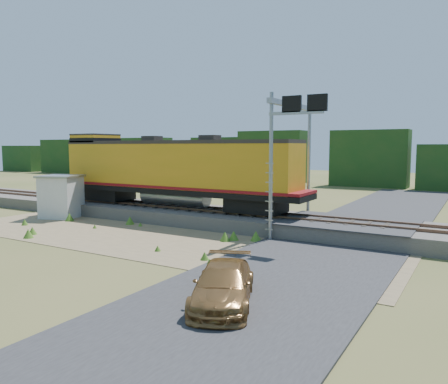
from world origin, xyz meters
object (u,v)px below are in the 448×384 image
Objects in this scene: locomotive at (171,169)px; signal_gantry at (294,132)px; car at (223,285)px; shed at (61,196)px.

signal_gantry is at bearing -4.36° from locomotive.
locomotive reaches higher than car.
shed is (-6.80, -3.40, -1.86)m from locomotive.
car is at bearing -46.96° from locomotive.
signal_gantry is 12.54m from car.
signal_gantry is at bearing 77.10° from car.
car is (17.97, -8.56, -0.85)m from shed.
shed is 0.73× the size of car.
shed reaches higher than car.
locomotive reaches higher than shed.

